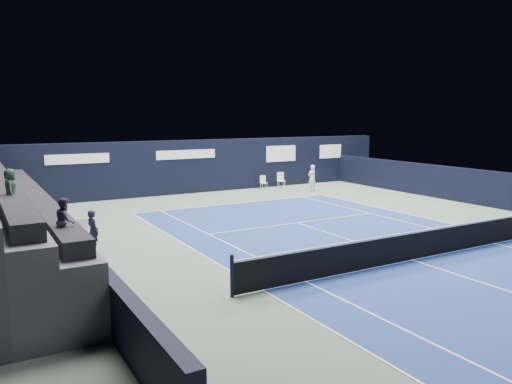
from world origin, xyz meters
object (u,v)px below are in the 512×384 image
line_judge_chair (85,232)px  tennis_net (413,245)px  folding_chair_back_b (281,179)px  folding_chair_back_a (263,180)px  tennis_player (312,178)px

line_judge_chair → tennis_net: size_ratio=0.08×
tennis_net → folding_chair_back_b: bearing=72.0°
folding_chair_back_a → folding_chair_back_b: size_ratio=0.85×
folding_chair_back_b → line_judge_chair: bearing=-128.7°
tennis_player → folding_chair_back_a: bearing=134.9°
folding_chair_back_a → tennis_player: bearing=-35.5°
tennis_net → line_judge_chair: bearing=143.0°
tennis_net → tennis_player: tennis_player is taller
folding_chair_back_b → tennis_net: size_ratio=0.08×
folding_chair_back_a → folding_chair_back_b: 1.21m
line_judge_chair → tennis_player: 16.23m
folding_chair_back_a → tennis_net: (-3.84, -15.65, -0.05)m
folding_chair_back_b → line_judge_chair: 16.36m
line_judge_chair → tennis_player: (14.65, 6.98, 0.19)m
folding_chair_back_b → tennis_net: 16.27m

